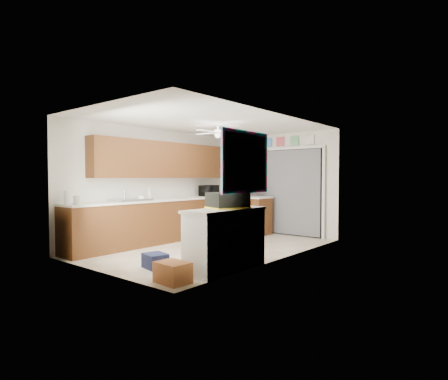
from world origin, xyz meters
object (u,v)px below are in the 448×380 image
Objects in this scene: paper_towel_roll at (67,197)px; man at (241,196)px; soap_bottle at (149,193)px; navy_crate at (155,261)px; suitcase at (228,200)px; cup at (141,198)px; microwave at (209,191)px; cardboard_box at (173,272)px; dog at (217,236)px.

paper_towel_roll is 0.12× the size of man.
navy_crate is (1.85, -1.40, -0.96)m from soap_bottle.
soap_bottle is at bearing -175.17° from suitcase.
soap_bottle reaches higher than navy_crate.
man is at bearing 103.92° from navy_crate.
cup is at bearing 79.21° from paper_towel_roll.
cup is at bearing 170.16° from microwave.
suitcase is 1.54× the size of navy_crate.
paper_towel_roll is at bearing 175.62° from man.
suitcase is at bearing -136.33° from man.
cup is at bearing 150.28° from cardboard_box.
soap_bottle is at bearing 89.70° from paper_towel_roll.
cup is 1.45m from paper_towel_roll.
man is at bearing 142.23° from suitcase.
suitcase reaches higher than dog.
soap_bottle is 1.10× the size of paper_towel_roll.
dog is at bearing 154.29° from suitcase.
cup is (0.16, -2.23, -0.09)m from microwave.
paper_towel_roll is 2.13m from navy_crate.
suitcase is at bearing 22.46° from paper_towel_roll.
cup reaches higher than navy_crate.
cardboard_box is 0.23× the size of man.
cup is at bearing -57.92° from soap_bottle.
suitcase is 3.17m from man.
man is at bearing 74.92° from paper_towel_roll.
suitcase is at bearing -53.32° from dog.
suitcase is (2.48, -0.29, 0.07)m from cup.
paper_towel_roll is at bearing -138.27° from suitcase.
dog is at bearing -145.96° from microwave.
cardboard_box is at bearing -158.46° from microwave.
dog is at bearing 29.57° from soap_bottle.
man reaches higher than cup.
man is 4.04× the size of dog.
man is at bearing 62.61° from soap_bottle.
cardboard_box is at bearing -29.72° from cup.
man reaches higher than soap_bottle.
man is (-0.83, 3.36, 0.86)m from navy_crate.
navy_crate is 0.76× the size of dog.
man is (1.01, 1.96, -0.10)m from soap_bottle.
microwave is at bearing 155.57° from suitcase.
dog reaches higher than navy_crate.
paper_towel_roll is (-0.01, -1.84, -0.01)m from soap_bottle.
paper_towel_roll reaches higher than cup.
soap_bottle is 2.83m from suitcase.
man reaches higher than suitcase.
cup is 0.51× the size of paper_towel_roll.
dog is (1.04, 1.15, -0.80)m from cup.
paper_towel_roll is at bearing -90.30° from soap_bottle.
soap_bottle is 2.51m from navy_crate.
cardboard_box is 2.88m from dog.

